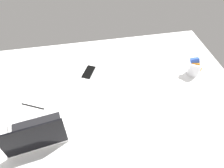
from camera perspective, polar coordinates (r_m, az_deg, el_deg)
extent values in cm
cube|color=white|center=(150.48, 1.14, -5.92)|extent=(180.00, 140.00, 18.00)
cube|color=silver|center=(134.14, -19.89, -12.51)|extent=(36.06, 27.67, 2.00)
cube|color=black|center=(134.00, -20.08, -11.72)|extent=(31.21, 21.14, 0.40)
cube|color=black|center=(118.70, -20.83, -14.01)|extent=(32.78, 5.92, 21.00)
cylinder|color=silver|center=(168.23, 21.96, 4.07)|extent=(9.00, 9.00, 11.00)
cube|color=yellow|center=(169.68, 21.75, 3.53)|extent=(5.32, 5.19, 5.41)
cube|color=orange|center=(168.95, 22.65, 3.94)|extent=(5.59, 5.35, 3.75)
cube|color=blue|center=(168.95, 22.44, 4.99)|extent=(6.22, 4.46, 5.41)
cube|color=orange|center=(165.14, 22.21, 4.96)|extent=(6.94, 7.10, 5.23)
cube|color=blue|center=(164.95, 22.00, 5.96)|extent=(7.36, 6.46, 6.53)
cube|color=black|center=(161.65, -6.48, 3.37)|extent=(12.36, 15.56, 0.80)
cube|color=black|center=(148.06, -21.13, -5.80)|extent=(15.54, 7.99, 0.60)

